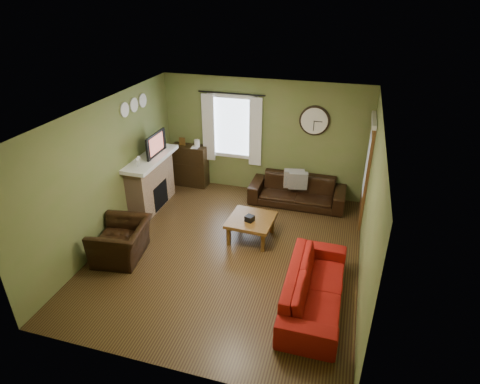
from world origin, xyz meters
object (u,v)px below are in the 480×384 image
(sofa_brown, at_px, (297,191))
(bookshelf, at_px, (190,165))
(sofa_red, at_px, (315,287))
(armchair, at_px, (122,241))
(coffee_table, at_px, (251,228))

(sofa_brown, bearing_deg, bookshelf, 175.16)
(sofa_red, bearing_deg, armchair, 85.77)
(sofa_red, bearing_deg, bookshelf, 45.62)
(armchair, xyz_separation_m, coffee_table, (2.05, 1.19, -0.10))
(coffee_table, bearing_deg, sofa_red, -46.55)
(armchair, distance_m, coffee_table, 2.37)
(armchair, bearing_deg, sofa_red, 77.29)
(sofa_brown, bearing_deg, armchair, -133.43)
(sofa_brown, distance_m, armchair, 3.89)
(sofa_brown, height_order, coffee_table, sofa_brown)
(sofa_red, relative_size, armchair, 2.11)
(sofa_brown, distance_m, sofa_red, 3.16)
(sofa_brown, bearing_deg, sofa_red, -76.37)
(bookshelf, distance_m, armchair, 3.05)
(sofa_brown, distance_m, coffee_table, 1.75)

